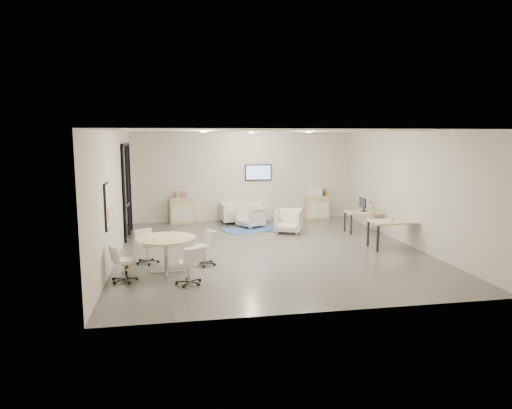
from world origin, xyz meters
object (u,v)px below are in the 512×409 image
object	(u,v)px
sideboard_left	(182,211)
loveseat	(245,213)
sideboard_right	(317,207)
desk_rear	(366,214)
round_table	(166,241)
desk_front	(396,224)
armchair_right	(289,220)
armchair_left	(251,216)

from	to	relation	value
sideboard_left	loveseat	bearing A→B (deg)	-4.77
sideboard_left	loveseat	size ratio (longest dim) A/B	0.53
sideboard_right	desk_rear	xyz separation A→B (m)	(0.79, -2.60, 0.17)
round_table	sideboard_left	bearing A→B (deg)	85.67
desk_front	loveseat	bearing A→B (deg)	126.85
sideboard_left	sideboard_right	bearing A→B (deg)	0.04
sideboard_left	desk_rear	world-z (taller)	sideboard_left
armchair_right	round_table	bearing A→B (deg)	-113.28
sideboard_right	loveseat	distance (m)	2.76
loveseat	armchair_left	size ratio (longest dim) A/B	2.25
sideboard_left	armchair_left	distance (m)	2.55
sideboard_right	desk_front	distance (m)	4.73
desk_rear	desk_front	distance (m)	2.06
desk_front	sideboard_left	bearing A→B (deg)	139.53
armchair_left	armchair_right	size ratio (longest dim) A/B	0.93
armchair_left	desk_front	xyz separation A→B (m)	(3.48, -3.54, 0.30)
armchair_right	desk_front	size ratio (longest dim) A/B	0.56
sideboard_right	armchair_right	bearing A→B (deg)	-126.80
sideboard_right	desk_front	xyz separation A→B (m)	(0.79, -4.66, 0.26)
desk_front	armchair_left	bearing A→B (deg)	132.94
sideboard_right	desk_rear	world-z (taller)	sideboard_right
loveseat	desk_front	bearing A→B (deg)	-55.80
desk_rear	loveseat	bearing A→B (deg)	151.69
sideboard_right	round_table	distance (m)	8.03
loveseat	desk_rear	world-z (taller)	loveseat
armchair_left	armchair_right	bearing A→B (deg)	13.23
sideboard_right	round_table	size ratio (longest dim) A/B	0.64
armchair_right	desk_rear	bearing A→B (deg)	12.89
sideboard_right	armchair_left	xyz separation A→B (m)	(-2.69, -1.12, -0.04)
desk_rear	desk_front	xyz separation A→B (m)	(-0.00, -2.06, 0.09)
loveseat	desk_rear	xyz separation A→B (m)	(3.55, -2.41, 0.25)
round_table	armchair_right	bearing A→B (deg)	44.45
desk_rear	sideboard_left	bearing A→B (deg)	161.67
loveseat	armchair_left	distance (m)	0.93
armchair_right	sideboard_left	bearing A→B (deg)	168.96
loveseat	desk_front	size ratio (longest dim) A/B	1.17
sideboard_left	desk_rear	xyz separation A→B (m)	(5.77, -2.59, 0.14)
sideboard_left	desk_front	xyz separation A→B (m)	(5.77, -4.66, 0.23)
armchair_right	desk_rear	distance (m)	2.47
loveseat	round_table	world-z (taller)	round_table
armchair_right	desk_front	bearing A→B (deg)	-23.11
loveseat	desk_front	xyz separation A→B (m)	(3.55, -4.47, 0.34)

